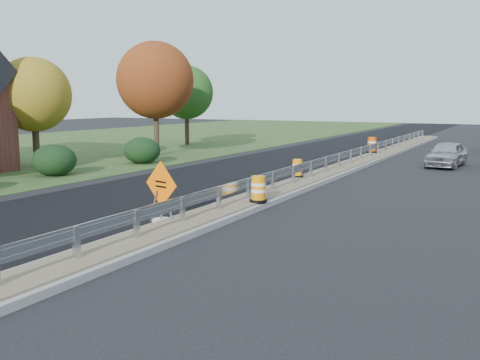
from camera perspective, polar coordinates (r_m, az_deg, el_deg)
The scene contains 15 objects.
ground at distance 20.27m, azimuth 3.51°, elevation -1.73°, with size 140.00×140.00×0.00m, color black.
grass_verge_near at distance 43.01m, azimuth -20.64°, elevation 3.18°, with size 30.00×120.00×0.03m, color #26451D.
milled_overlay at distance 31.08m, azimuth 3.90°, elevation 1.85°, with size 7.20×120.00×0.01m, color black.
median at distance 27.64m, azimuth 10.50°, elevation 1.12°, with size 1.60×55.00×0.23m.
guardrail at distance 28.51m, azimuth 11.16°, elevation 2.57°, with size 0.10×46.15×0.72m.
hedge_mid at distance 27.03m, azimuth -19.20°, elevation 2.01°, with size 2.09×2.09×1.52m, color black.
hedge_north at distance 31.05m, azimuth -10.39°, elevation 3.12°, with size 2.09×2.09×1.52m, color black.
tree_near_yellow at distance 30.83m, azimuth -21.17°, elevation 8.48°, with size 3.96×3.96×5.88m.
tree_near_red at distance 35.33m, azimuth -9.03°, elevation 10.45°, with size 4.95×4.95×7.35m.
tree_near_back at distance 43.56m, azimuth -5.74°, elevation 9.27°, with size 4.29×4.29×6.37m.
caution_sign at distance 15.75m, azimuth -8.35°, elevation -3.01°, with size 1.32×0.56×1.86m.
barrel_median_near at distance 17.85m, azimuth 1.97°, elevation -1.01°, with size 0.59×0.59×0.87m.
barrel_median_mid at distance 23.82m, azimuth 6.14°, elevation 1.24°, with size 0.53×0.53×0.78m.
barrel_median_far at distance 35.87m, azimuth 13.89°, elevation 3.63°, with size 0.68×0.68×0.99m.
car_silver at distance 31.26m, azimuth 21.19°, elevation 2.60°, with size 1.63×4.06×1.38m, color #B6B7BB.
Camera 1 is at (8.36, -18.11, 3.59)m, focal length 40.00 mm.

